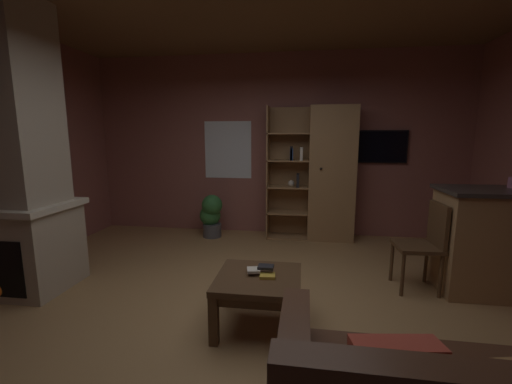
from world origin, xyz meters
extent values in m
cube|color=#A37A4C|center=(0.00, 0.00, -0.01)|extent=(5.91, 5.24, 0.02)
cube|color=#8E544C|center=(0.00, 2.65, 1.43)|extent=(6.03, 0.06, 2.87)
cube|color=white|center=(-0.78, 2.62, 1.37)|extent=(0.78, 0.01, 0.93)
cube|color=tan|center=(-2.40, 0.21, 0.43)|extent=(0.89, 0.73, 0.85)
cube|color=tan|center=(-2.40, 0.21, 1.86)|extent=(0.76, 0.62, 2.02)
cube|color=beige|center=(-2.40, 0.21, 0.88)|extent=(0.97, 0.81, 0.06)
cube|color=#997047|center=(0.88, 2.37, 1.02)|extent=(0.69, 0.38, 2.03)
cube|color=#997047|center=(0.22, 2.55, 1.02)|extent=(0.64, 0.02, 2.03)
cube|color=#997047|center=(-0.09, 2.37, 1.02)|extent=(0.02, 0.38, 2.03)
sphere|color=black|center=(0.71, 2.17, 1.12)|extent=(0.04, 0.04, 0.04)
cube|color=#997047|center=(0.22, 2.37, 0.01)|extent=(0.64, 0.38, 0.02)
cube|color=#997047|center=(0.22, 2.37, 0.41)|extent=(0.64, 0.38, 0.02)
cube|color=#997047|center=(0.22, 2.37, 0.81)|extent=(0.64, 0.38, 0.02)
cube|color=#997047|center=(0.22, 2.37, 1.22)|extent=(0.64, 0.38, 0.02)
cube|color=#997047|center=(0.22, 2.37, 1.63)|extent=(0.64, 0.38, 0.02)
cube|color=black|center=(0.38, 2.32, 0.92)|extent=(0.04, 0.23, 0.20)
cube|color=#2D4C8C|center=(0.27, 2.32, 1.32)|extent=(0.04, 0.23, 0.18)
cube|color=black|center=(0.27, 2.32, 1.33)|extent=(0.03, 0.23, 0.21)
cube|color=beige|center=(0.42, 2.32, 1.33)|extent=(0.04, 0.23, 0.19)
sphere|color=beige|center=(0.27, 2.37, 0.86)|extent=(0.10, 0.10, 0.10)
cube|color=#997047|center=(2.50, 0.77, 0.52)|extent=(1.29, 0.59, 1.03)
cube|color=#4C331E|center=(0.10, -0.17, 0.42)|extent=(0.69, 0.67, 0.05)
cube|color=#4C331E|center=(0.10, -0.17, 0.36)|extent=(0.62, 0.60, 0.08)
cube|color=#4C331E|center=(-0.20, -0.46, 0.20)|extent=(0.07, 0.07, 0.40)
cube|color=#4C331E|center=(0.41, -0.46, 0.20)|extent=(0.07, 0.07, 0.40)
cube|color=#4C331E|center=(-0.20, 0.13, 0.20)|extent=(0.07, 0.07, 0.40)
cube|color=#4C331E|center=(0.41, 0.13, 0.20)|extent=(0.07, 0.07, 0.40)
cube|color=gold|center=(0.18, -0.18, 0.46)|extent=(0.13, 0.12, 0.02)
cube|color=beige|center=(0.06, -0.13, 0.48)|extent=(0.13, 0.13, 0.02)
cube|color=black|center=(0.16, -0.11, 0.50)|extent=(0.13, 0.10, 0.02)
cube|color=#4C331E|center=(1.62, 0.75, 0.46)|extent=(0.43, 0.43, 0.04)
cube|color=#4C331E|center=(1.81, 0.75, 0.70)|extent=(0.05, 0.40, 0.44)
cylinder|color=#4C331E|center=(1.44, 0.92, 0.23)|extent=(0.04, 0.04, 0.46)
cylinder|color=#4C331E|center=(1.45, 0.56, 0.23)|extent=(0.04, 0.04, 0.46)
cylinder|color=#4C331E|center=(1.80, 0.93, 0.23)|extent=(0.04, 0.04, 0.46)
cylinder|color=#4C331E|center=(1.81, 0.57, 0.23)|extent=(0.04, 0.04, 0.46)
cylinder|color=#4C4C51|center=(-0.96, 2.22, 0.10)|extent=(0.29, 0.29, 0.21)
sphere|color=#2D6B33|center=(-1.00, 2.25, 0.34)|extent=(0.33, 0.33, 0.33)
sphere|color=#2D6B33|center=(-0.95, 2.20, 0.52)|extent=(0.32, 0.32, 0.32)
cube|color=black|center=(1.57, 2.59, 1.43)|extent=(0.88, 0.05, 0.50)
cube|color=black|center=(1.57, 2.57, 1.43)|extent=(0.84, 0.01, 0.46)
camera|label=1|loc=(0.44, -2.67, 1.57)|focal=22.90mm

